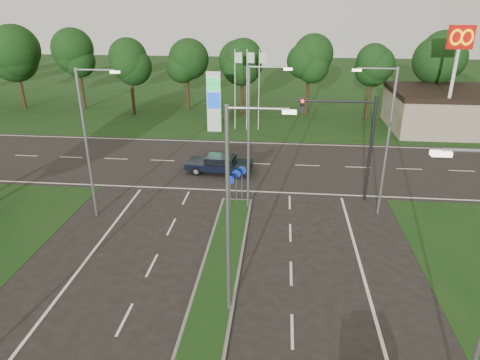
{
  "coord_description": "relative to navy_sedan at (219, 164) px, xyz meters",
  "views": [
    {
      "loc": [
        2.73,
        -8.7,
        12.4
      ],
      "look_at": [
        0.35,
        15.32,
        2.2
      ],
      "focal_mm": 32.0,
      "sensor_mm": 36.0,
      "label": 1
    }
  ],
  "objects": [
    {
      "name": "navy_sedan",
      "position": [
        0.0,
        0.0,
        0.0
      ],
      "size": [
        5.11,
        2.45,
        1.36
      ],
      "rotation": [
        0.0,
        0.0,
        1.48
      ],
      "color": "black",
      "rests_on": "ground"
    },
    {
      "name": "streetlight_left_far",
      "position": [
        -6.42,
        -7.82,
        4.35
      ],
      "size": [
        2.53,
        0.22,
        9.0
      ],
      "color": "gray",
      "rests_on": "ground"
    },
    {
      "name": "gas_pylon",
      "position": [
        -1.91,
        11.22,
        2.46
      ],
      "size": [
        5.8,
        1.26,
        8.0
      ],
      "color": "silver",
      "rests_on": "ground"
    },
    {
      "name": "streetlight_median_far",
      "position": [
        2.88,
        -5.82,
        4.35
      ],
      "size": [
        2.53,
        0.22,
        9.0
      ],
      "color": "gray",
      "rests_on": "ground"
    },
    {
      "name": "mcdonalds_sign",
      "position": [
        19.88,
        10.15,
        7.25
      ],
      "size": [
        2.2,
        0.47,
        10.4
      ],
      "color": "silver",
      "rests_on": "ground"
    },
    {
      "name": "traffic_signal",
      "position": [
        9.07,
        -3.83,
        3.92
      ],
      "size": [
        5.1,
        0.42,
        7.0
      ],
      "color": "black",
      "rests_on": "ground"
    },
    {
      "name": "streetlight_right_far",
      "position": [
        10.68,
        -5.82,
        4.35
      ],
      "size": [
        2.53,
        0.22,
        9.0
      ],
      "rotation": [
        0.0,
        0.0,
        3.14
      ],
      "color": "gray",
      "rests_on": "ground"
    },
    {
      "name": "verge_far",
      "position": [
        1.88,
        33.18,
        -0.73
      ],
      "size": [
        160.0,
        50.0,
        0.02
      ],
      "primitive_type": "cube",
      "color": "#123411",
      "rests_on": "ground"
    },
    {
      "name": "treeline_far",
      "position": [
        1.98,
        18.11,
        6.1
      ],
      "size": [
        6.0,
        6.0,
        9.9
      ],
      "color": "black",
      "rests_on": "ground"
    },
    {
      "name": "cross_road",
      "position": [
        1.88,
        2.18,
        -0.73
      ],
      "size": [
        160.0,
        12.0,
        0.02
      ],
      "primitive_type": "cube",
      "color": "black",
      "rests_on": "ground"
    },
    {
      "name": "median_signs",
      "position": [
        1.88,
        -5.42,
        0.98
      ],
      "size": [
        1.16,
        1.76,
        2.38
      ],
      "color": "gray",
      "rests_on": "ground"
    },
    {
      "name": "median_kerb",
      "position": [
        1.88,
        -17.82,
        -0.67
      ],
      "size": [
        2.0,
        26.0,
        0.12
      ],
      "primitive_type": "cube",
      "color": "slate",
      "rests_on": "ground"
    },
    {
      "name": "streetlight_median_near",
      "position": [
        2.88,
        -15.82,
        4.35
      ],
      "size": [
        2.53,
        0.22,
        9.0
      ],
      "color": "gray",
      "rests_on": "ground"
    },
    {
      "name": "commercial_building",
      "position": [
        23.88,
        14.18,
        1.27
      ],
      "size": [
        16.0,
        9.0,
        4.0
      ],
      "primitive_type": "cube",
      "color": "gray",
      "rests_on": "ground"
    }
  ]
}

